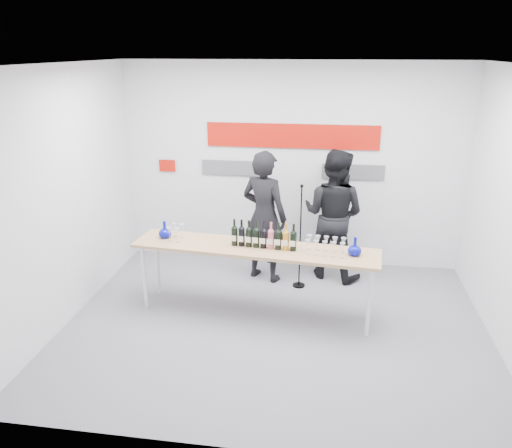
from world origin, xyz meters
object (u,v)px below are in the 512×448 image
tasting_table (255,252)px  presenter_right (333,215)px  mic_stand (300,256)px  presenter_left (264,217)px

tasting_table → presenter_right: size_ratio=1.62×
mic_stand → presenter_right: bearing=46.8°
tasting_table → presenter_left: presenter_left is taller
presenter_left → mic_stand: bearing=-178.3°
presenter_right → mic_stand: 0.78m
presenter_left → mic_stand: 0.74m
tasting_table → mic_stand: (0.50, 0.82, -0.37)m
presenter_left → presenter_right: presenter_left is taller
tasting_table → presenter_right: 1.56m
presenter_left → presenter_right: size_ratio=1.00×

